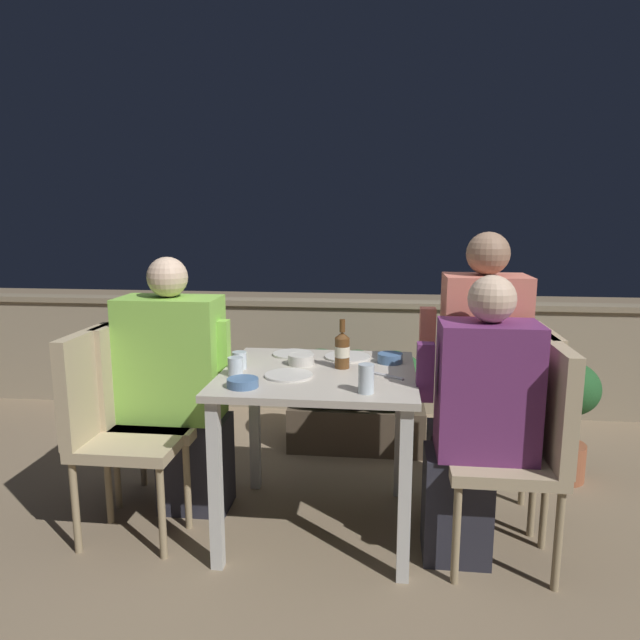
{
  "coord_description": "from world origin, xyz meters",
  "views": [
    {
      "loc": [
        0.28,
        -2.44,
        1.45
      ],
      "look_at": [
        0.0,
        0.06,
        0.98
      ],
      "focal_mm": 32.0,
      "sensor_mm": 36.0,
      "label": 1
    }
  ],
  "objects_px": {
    "chair_left_far": "(139,397)",
    "beer_bottle": "(342,350)",
    "person_purple_stripe": "(476,421)",
    "person_coral_top": "(474,381)",
    "person_green_blouse": "(179,387)",
    "chair_right_near": "(528,434)",
    "chair_left_near": "(111,414)",
    "potted_plant": "(567,408)",
    "chair_right_far": "(518,410)"
  },
  "relations": [
    {
      "from": "chair_left_far",
      "to": "beer_bottle",
      "type": "distance_m",
      "value": 1.04
    },
    {
      "from": "person_purple_stripe",
      "to": "person_coral_top",
      "type": "distance_m",
      "value": 0.3
    },
    {
      "from": "person_green_blouse",
      "to": "chair_right_near",
      "type": "bearing_deg",
      "value": -9.95
    },
    {
      "from": "chair_left_near",
      "to": "beer_bottle",
      "type": "xyz_separation_m",
      "value": [
        1.02,
        0.19,
        0.28
      ]
    },
    {
      "from": "person_green_blouse",
      "to": "person_coral_top",
      "type": "height_order",
      "value": "person_coral_top"
    },
    {
      "from": "chair_right_near",
      "to": "potted_plant",
      "type": "distance_m",
      "value": 0.91
    },
    {
      "from": "chair_right_near",
      "to": "beer_bottle",
      "type": "height_order",
      "value": "beer_bottle"
    },
    {
      "from": "person_green_blouse",
      "to": "potted_plant",
      "type": "xyz_separation_m",
      "value": [
        1.98,
        0.53,
        -0.21
      ]
    },
    {
      "from": "person_green_blouse",
      "to": "chair_right_near",
      "type": "xyz_separation_m",
      "value": [
        1.57,
        -0.28,
        -0.06
      ]
    },
    {
      "from": "person_coral_top",
      "to": "beer_bottle",
      "type": "bearing_deg",
      "value": -173.5
    },
    {
      "from": "potted_plant",
      "to": "chair_right_far",
      "type": "bearing_deg",
      "value": -126.61
    },
    {
      "from": "chair_left_near",
      "to": "beer_bottle",
      "type": "distance_m",
      "value": 1.08
    },
    {
      "from": "chair_right_near",
      "to": "chair_right_far",
      "type": "relative_size",
      "value": 1.0
    },
    {
      "from": "potted_plant",
      "to": "chair_right_near",
      "type": "bearing_deg",
      "value": -116.86
    },
    {
      "from": "beer_bottle",
      "to": "person_coral_top",
      "type": "bearing_deg",
      "value": 6.5
    },
    {
      "from": "person_green_blouse",
      "to": "person_purple_stripe",
      "type": "xyz_separation_m",
      "value": [
        1.36,
        -0.28,
        -0.01
      ]
    },
    {
      "from": "chair_left_near",
      "to": "person_purple_stripe",
      "type": "xyz_separation_m",
      "value": [
        1.6,
        -0.03,
        0.05
      ]
    },
    {
      "from": "chair_right_near",
      "to": "person_purple_stripe",
      "type": "height_order",
      "value": "person_purple_stripe"
    },
    {
      "from": "person_purple_stripe",
      "to": "potted_plant",
      "type": "relative_size",
      "value": 1.81
    },
    {
      "from": "chair_left_far",
      "to": "chair_right_far",
      "type": "bearing_deg",
      "value": 0.49
    },
    {
      "from": "chair_left_far",
      "to": "potted_plant",
      "type": "relative_size",
      "value": 1.41
    },
    {
      "from": "chair_left_near",
      "to": "potted_plant",
      "type": "relative_size",
      "value": 1.41
    },
    {
      "from": "person_purple_stripe",
      "to": "chair_right_far",
      "type": "height_order",
      "value": "person_purple_stripe"
    },
    {
      "from": "chair_left_near",
      "to": "beer_bottle",
      "type": "height_order",
      "value": "beer_bottle"
    },
    {
      "from": "chair_right_far",
      "to": "potted_plant",
      "type": "distance_m",
      "value": 0.65
    },
    {
      "from": "person_coral_top",
      "to": "potted_plant",
      "type": "relative_size",
      "value": 2.05
    },
    {
      "from": "person_green_blouse",
      "to": "person_coral_top",
      "type": "distance_m",
      "value": 1.4
    },
    {
      "from": "chair_left_near",
      "to": "person_purple_stripe",
      "type": "distance_m",
      "value": 1.6
    },
    {
      "from": "beer_bottle",
      "to": "potted_plant",
      "type": "xyz_separation_m",
      "value": [
        1.18,
        0.58,
        -0.43
      ]
    },
    {
      "from": "chair_right_near",
      "to": "person_green_blouse",
      "type": "bearing_deg",
      "value": 170.05
    },
    {
      "from": "person_purple_stripe",
      "to": "person_coral_top",
      "type": "relative_size",
      "value": 0.88
    },
    {
      "from": "chair_right_near",
      "to": "chair_left_near",
      "type": "bearing_deg",
      "value": 178.97
    },
    {
      "from": "chair_right_far",
      "to": "chair_left_far",
      "type": "bearing_deg",
      "value": -179.51
    },
    {
      "from": "chair_right_far",
      "to": "beer_bottle",
      "type": "bearing_deg",
      "value": -175.12
    },
    {
      "from": "person_green_blouse",
      "to": "chair_right_far",
      "type": "relative_size",
      "value": 1.33
    },
    {
      "from": "chair_left_near",
      "to": "chair_left_far",
      "type": "bearing_deg",
      "value": 83.81
    },
    {
      "from": "person_coral_top",
      "to": "beer_bottle",
      "type": "xyz_separation_m",
      "value": [
        -0.6,
        -0.07,
        0.15
      ]
    },
    {
      "from": "chair_left_far",
      "to": "chair_right_near",
      "type": "relative_size",
      "value": 1.0
    },
    {
      "from": "person_coral_top",
      "to": "beer_bottle",
      "type": "height_order",
      "value": "person_coral_top"
    },
    {
      "from": "person_coral_top",
      "to": "potted_plant",
      "type": "distance_m",
      "value": 0.82
    },
    {
      "from": "chair_left_far",
      "to": "person_purple_stripe",
      "type": "distance_m",
      "value": 1.59
    },
    {
      "from": "chair_left_far",
      "to": "chair_right_near",
      "type": "bearing_deg",
      "value": -8.81
    },
    {
      "from": "chair_right_near",
      "to": "chair_right_far",
      "type": "xyz_separation_m",
      "value": [
        0.03,
        0.29,
        0.0
      ]
    },
    {
      "from": "person_purple_stripe",
      "to": "person_coral_top",
      "type": "bearing_deg",
      "value": 83.84
    },
    {
      "from": "beer_bottle",
      "to": "chair_right_far",
      "type": "bearing_deg",
      "value": 4.88
    },
    {
      "from": "chair_right_near",
      "to": "beer_bottle",
      "type": "bearing_deg",
      "value": 164.09
    },
    {
      "from": "chair_left_near",
      "to": "potted_plant",
      "type": "height_order",
      "value": "chair_left_near"
    },
    {
      "from": "person_green_blouse",
      "to": "person_coral_top",
      "type": "bearing_deg",
      "value": 0.63
    },
    {
      "from": "person_green_blouse",
      "to": "chair_right_far",
      "type": "distance_m",
      "value": 1.6
    },
    {
      "from": "chair_left_far",
      "to": "chair_right_near",
      "type": "distance_m",
      "value": 1.8
    }
  ]
}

